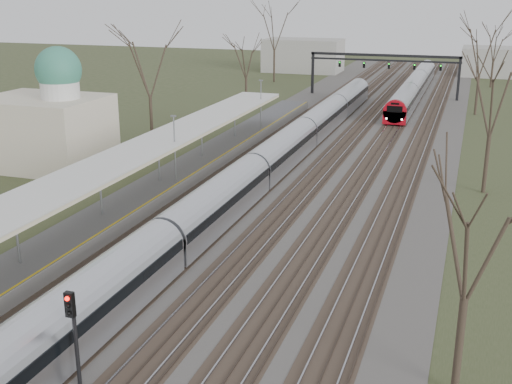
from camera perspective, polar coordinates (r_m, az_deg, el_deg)
track_bed at (r=65.13m, az=7.40°, el=4.43°), size 24.00×160.00×0.22m
platform at (r=51.70m, az=-6.77°, el=1.51°), size 3.50×69.00×1.00m
canopy at (r=46.94m, az=-9.28°, el=4.08°), size 4.10×50.00×3.11m
dome_building at (r=57.84m, az=-18.15°, el=5.76°), size 10.00×8.00×10.30m
signal_gantry at (r=93.57m, az=11.33°, el=11.23°), size 21.00×0.59×6.08m
tree_west_far at (r=63.03m, az=-9.54°, el=11.25°), size 5.50×5.50×11.33m
tree_east_near at (r=23.69m, az=18.60°, el=-3.47°), size 4.50×4.50×9.27m
tree_east_far at (r=49.82m, az=20.37°, el=7.93°), size 5.00×5.00×10.30m
train_near at (r=54.89m, az=2.25°, el=3.62°), size 2.62×75.21×3.05m
train_far at (r=95.26m, az=13.89°, el=9.08°), size 2.62×45.21×3.05m
signal_post at (r=25.41m, az=-15.94°, el=-11.27°), size 0.35×0.45×4.10m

